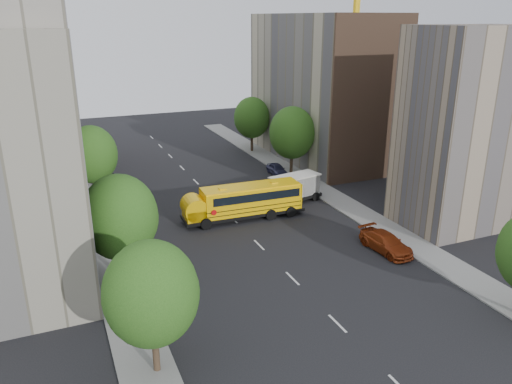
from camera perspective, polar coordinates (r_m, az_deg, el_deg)
ground at (r=42.54m, az=-0.72°, el=-5.02°), size 120.00×120.00×0.00m
sidewalk_left at (r=44.56m, az=-17.11°, el=-4.67°), size 3.00×80.00×0.12m
sidewalk_right at (r=51.58m, az=9.03°, el=-0.72°), size 3.00×80.00×0.12m
lane_markings at (r=51.25m, az=-4.97°, el=-0.75°), size 0.15×64.00×0.01m
building_left_redbrick at (r=64.90m, az=-25.85°, el=7.63°), size 10.00×15.00×13.00m
building_right_near at (r=46.18m, az=22.82°, el=6.54°), size 10.00×7.00×17.00m
building_right_far at (r=65.28m, az=7.38°, el=11.66°), size 10.00×22.00×18.00m
building_right_sidewall at (r=56.15m, az=13.09°, el=10.10°), size 10.10×0.30×18.00m
street_tree_0 at (r=25.65m, az=-11.88°, el=-11.31°), size 4.80×4.80×7.41m
street_tree_1 at (r=34.46m, az=-15.31°, el=-2.81°), size 5.12×5.12×7.90m
street_tree_2 at (r=51.60m, az=-18.26°, el=4.09°), size 4.99×4.99×7.71m
street_tree_4 at (r=57.46m, az=4.14°, el=6.76°), size 5.25×5.25×8.10m
street_tree_5 at (r=68.20m, az=-0.49°, el=8.49°), size 4.86×4.86×7.51m
school_bus at (r=45.46m, az=-1.56°, el=-0.96°), size 11.40×3.16×3.19m
safari_truck at (r=49.67m, az=4.05°, el=0.39°), size 6.71×3.46×2.74m
parked_car_0 at (r=33.35m, az=-11.35°, el=-11.27°), size 2.20×4.65×1.54m
parked_car_1 at (r=48.06m, az=-14.52°, el=-1.90°), size 1.47×3.89×1.27m
parked_car_2 at (r=59.38m, az=-17.17°, el=2.02°), size 2.58×5.40×1.49m
parked_car_3 at (r=40.89m, az=14.62°, el=-5.62°), size 2.43×5.15×1.45m
parked_car_4 at (r=58.75m, az=2.42°, el=2.61°), size 1.70×3.86×1.29m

